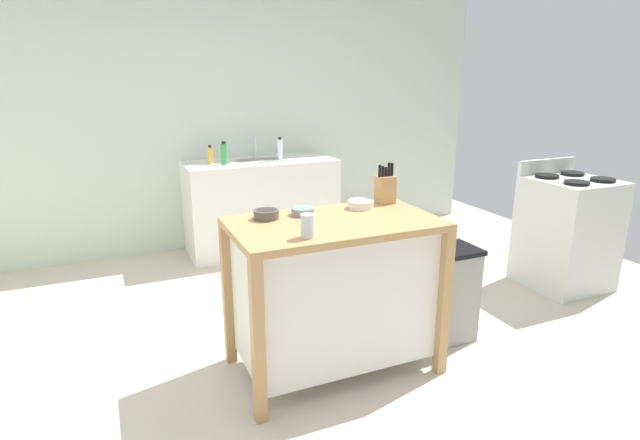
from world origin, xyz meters
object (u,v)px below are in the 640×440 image
kitchen_island (334,288)px  bottle_hand_soap (280,149)px  bottle_spray_cleaner (210,155)px  bottle_dish_soap (224,154)px  bowl_ceramic_wide (266,214)px  trash_bin (447,294)px  stove (567,232)px  knife_block (385,188)px  bowl_ceramic_small (361,204)px  bowl_stoneware_deep (303,211)px  sink_faucet (256,147)px  drinking_cup (307,226)px

kitchen_island → bottle_hand_soap: bottle_hand_soap is taller
bottle_spray_cleaner → bottle_dish_soap: bearing=-33.5°
bottle_spray_cleaner → bowl_ceramic_wide: bearing=-93.2°
trash_bin → stove: 1.49m
stove → kitchen_island: bearing=-170.9°
knife_block → bottle_hand_soap: (0.01, 2.00, -0.02)m
kitchen_island → bowl_ceramic_small: bowl_ceramic_small is taller
knife_block → bowl_stoneware_deep: size_ratio=1.89×
bowl_ceramic_wide → bottle_hand_soap: (0.80, 2.05, 0.05)m
bowl_stoneware_deep → stove: (2.37, 0.18, -0.48)m
kitchen_island → bowl_ceramic_wide: bearing=151.3°
bottle_hand_soap → trash_bin: bearing=-80.9°
bowl_ceramic_small → bottle_hand_soap: 2.06m
bowl_ceramic_small → bottle_hand_soap: bearing=84.3°
bottle_dish_soap → stove: 3.00m
kitchen_island → bottle_dish_soap: 2.19m
kitchen_island → stove: 2.28m
knife_block → sink_faucet: bearing=95.5°
drinking_cup → stove: 2.62m
trash_bin → bottle_hand_soap: size_ratio=2.99×
kitchen_island → bottle_hand_soap: bearing=78.3°
bowl_stoneware_deep → drinking_cup: (-0.13, -0.40, 0.04)m
bottle_dish_soap → bottle_spray_cleaner: bearing=146.5°
bowl_ceramic_small → drinking_cup: 0.65m
sink_faucet → kitchen_island: bearing=-96.1°
drinking_cup → bottle_spray_cleaner: bearing=89.3°
drinking_cup → bottle_dish_soap: bottle_dish_soap is taller
drinking_cup → bottle_dish_soap: size_ratio=0.57×
bowl_stoneware_deep → bowl_ceramic_small: (0.37, -0.00, 0.00)m
knife_block → bowl_stoneware_deep: 0.58m
knife_block → drinking_cup: bearing=-147.5°
kitchen_island → trash_bin: kitchen_island is taller
bottle_spray_cleaner → bowl_ceramic_small: bearing=-76.8°
bowl_ceramic_small → kitchen_island: bearing=-145.3°
bottle_hand_soap → knife_block: bearing=-90.2°
bowl_ceramic_small → bowl_stoneware_deep: bearing=179.9°
bowl_ceramic_wide → bowl_stoneware_deep: bowl_ceramic_wide is taller
bowl_stoneware_deep → sink_faucet: sink_faucet is taller
bowl_stoneware_deep → bottle_dish_soap: 1.96m
bowl_ceramic_wide → bowl_ceramic_small: 0.59m
bowl_stoneware_deep → bottle_hand_soap: bottle_hand_soap is taller
knife_block → bottle_hand_soap: size_ratio=1.20×
bowl_ceramic_small → trash_bin: size_ratio=0.24×
bottle_spray_cleaner → stove: (2.47, -1.85, -0.52)m
bowl_ceramic_wide → bottle_hand_soap: bearing=68.7°
kitchen_island → drinking_cup: (-0.25, -0.22, 0.46)m
kitchen_island → bottle_dish_soap: bottle_dish_soap is taller
bowl_stoneware_deep → bottle_dish_soap: bearing=89.7°
bottle_hand_soap → bowl_ceramic_small: bearing=-95.7°
bowl_ceramic_small → knife_block: bearing=14.8°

